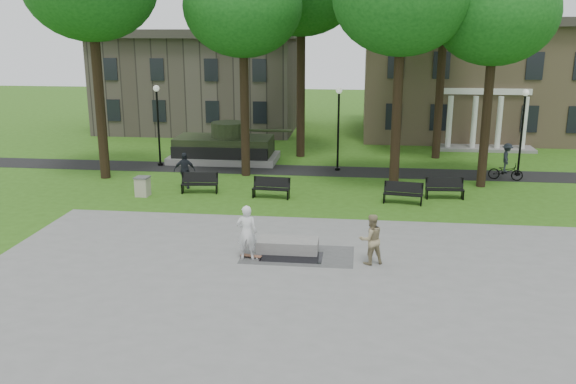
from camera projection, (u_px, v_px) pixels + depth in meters
The scene contains 23 objects.
ground at pixel (311, 242), 23.25m from camera, with size 120.00×120.00×0.00m, color #2C5313.
plaza at pixel (298, 298), 18.46m from camera, with size 22.00×16.00×0.02m, color gray.
footpath at pixel (328, 171), 34.76m from camera, with size 44.00×2.60×0.01m, color black.
building_right at pixel (472, 77), 45.90m from camera, with size 17.00×12.00×8.60m.
building_left at pixel (202, 83), 48.98m from camera, with size 15.00×10.00×7.20m, color #4C443D.
tree_1 at pixel (243, 7), 31.50m from camera, with size 6.20×6.20×11.63m.
tree_3 at pixel (495, 13), 29.21m from camera, with size 6.00×6.00×11.19m.
lamp_left at pixel (158, 119), 35.46m from camera, with size 0.36×0.36×4.73m.
lamp_mid at pixel (338, 122), 34.26m from camera, with size 0.36×0.36×4.73m.
lamp_right at pixel (522, 125), 33.12m from camera, with size 0.36×0.36×4.73m.
tank_monument at pixel (225, 147), 37.19m from camera, with size 7.45×3.40×2.40m.
puddle at pixel (292, 257), 21.73m from camera, with size 2.20×1.20×0.00m, color black.
concrete_block at pixel (288, 245), 22.21m from camera, with size 2.20×1.00×0.45m, color gray.
skateboard at pixel (251, 256), 21.65m from camera, with size 0.78×0.20×0.07m, color brown.
skateboarder at pixel (247, 232), 21.27m from camera, with size 0.72×0.47×1.97m, color silver.
friend_watching at pixel (371, 239), 20.87m from camera, with size 0.86×0.67×1.78m, color #92845E.
pedestrian_walker at pixel (184, 170), 30.88m from camera, with size 1.08×0.45×1.85m, color black.
cyclist at pixel (506, 165), 32.55m from camera, with size 1.86×1.10×2.00m.
park_bench_0 at pixel (200, 182), 30.11m from camera, with size 1.84×0.70×1.00m.
park_bench_1 at pixel (271, 187), 29.22m from camera, with size 1.83×0.67×1.00m.
park_bench_2 at pixel (403, 192), 28.29m from camera, with size 1.85×0.80×1.00m.
park_bench_3 at pixel (445, 188), 29.12m from camera, with size 1.82×0.63×1.00m.
trash_bin at pixel (143, 186), 29.52m from camera, with size 0.70×0.70×0.96m.
Camera 1 is at (1.72, -21.90, 7.91)m, focal length 38.00 mm.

